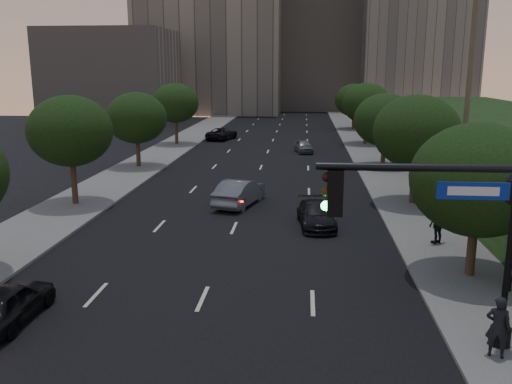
# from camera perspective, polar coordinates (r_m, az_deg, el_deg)

# --- Properties ---
(ground) EXTENTS (160.00, 160.00, 0.00)m
(ground) POSITION_cam_1_polar(r_m,az_deg,el_deg) (15.88, -9.14, -18.44)
(ground) COLOR black
(ground) RESTS_ON ground
(road_surface) EXTENTS (16.00, 140.00, 0.02)m
(road_surface) POSITION_cam_1_polar(r_m,az_deg,el_deg) (44.03, 0.31, 2.14)
(road_surface) COLOR black
(road_surface) RESTS_ON ground
(sidewalk_right) EXTENTS (4.50, 140.00, 0.15)m
(sidewalk_right) POSITION_cam_1_polar(r_m,az_deg,el_deg) (44.38, 13.63, 1.94)
(sidewalk_right) COLOR slate
(sidewalk_right) RESTS_ON ground
(sidewalk_left) EXTENTS (4.50, 140.00, 0.15)m
(sidewalk_left) POSITION_cam_1_polar(r_m,az_deg,el_deg) (46.00, -12.53, 2.37)
(sidewalk_left) COLOR slate
(sidewalk_left) RESTS_ON ground
(parapet_wall) EXTENTS (0.35, 90.00, 0.70)m
(parapet_wall) POSITION_cam_1_polar(r_m,az_deg,el_deg) (42.48, 18.69, 6.98)
(parapet_wall) COLOR slate
(parapet_wall) RESTS_ON embankment
(office_block_left) EXTENTS (26.00, 20.00, 32.00)m
(office_block_left) POSITION_cam_1_polar(r_m,az_deg,el_deg) (106.86, -4.64, 17.01)
(office_block_left) COLOR gray
(office_block_left) RESTS_ON ground
(office_block_mid) EXTENTS (22.00, 18.00, 26.00)m
(office_block_mid) POSITION_cam_1_polar(r_m,az_deg,el_deg) (115.24, 6.47, 15.17)
(office_block_mid) COLOR gray
(office_block_mid) RESTS_ON ground
(office_block_right) EXTENTS (20.00, 22.00, 36.00)m
(office_block_right) POSITION_cam_1_polar(r_m,az_deg,el_deg) (111.45, 16.35, 17.41)
(office_block_right) COLOR gray
(office_block_right) RESTS_ON ground
(office_block_filler) EXTENTS (18.00, 16.00, 14.00)m
(office_block_filler) POSITION_cam_1_polar(r_m,az_deg,el_deg) (88.22, -14.85, 11.66)
(office_block_filler) COLOR gray
(office_block_filler) RESTS_ON ground
(tree_right_a) EXTENTS (5.20, 5.20, 6.24)m
(tree_right_a) POSITION_cam_1_polar(r_m,az_deg,el_deg) (22.56, 22.34, 1.20)
(tree_right_a) COLOR #38281C
(tree_right_a) RESTS_ON ground
(tree_right_b) EXTENTS (5.20, 5.20, 6.74)m
(tree_right_b) POSITION_cam_1_polar(r_m,az_deg,el_deg) (34.00, 16.54, 6.10)
(tree_right_b) COLOR #38281C
(tree_right_b) RESTS_ON ground
(tree_right_c) EXTENTS (5.20, 5.20, 6.24)m
(tree_right_c) POSITION_cam_1_polar(r_m,az_deg,el_deg) (46.79, 13.41, 7.39)
(tree_right_c) COLOR #38281C
(tree_right_c) RESTS_ON ground
(tree_right_d) EXTENTS (5.20, 5.20, 6.74)m
(tree_right_d) POSITION_cam_1_polar(r_m,az_deg,el_deg) (60.61, 11.56, 9.12)
(tree_right_d) COLOR #38281C
(tree_right_d) RESTS_ON ground
(tree_right_e) EXTENTS (5.20, 5.20, 6.24)m
(tree_right_e) POSITION_cam_1_polar(r_m,az_deg,el_deg) (75.53, 10.29, 9.49)
(tree_right_e) COLOR #38281C
(tree_right_e) RESTS_ON ground
(tree_left_b) EXTENTS (5.00, 5.00, 6.71)m
(tree_left_b) POSITION_cam_1_polar(r_m,az_deg,el_deg) (34.25, -18.97, 6.09)
(tree_left_b) COLOR #38281C
(tree_left_b) RESTS_ON ground
(tree_left_c) EXTENTS (5.00, 5.00, 6.34)m
(tree_left_c) POSITION_cam_1_polar(r_m,az_deg,el_deg) (46.41, -12.47, 7.62)
(tree_left_c) COLOR #38281C
(tree_left_c) RESTS_ON ground
(tree_left_d) EXTENTS (5.00, 5.00, 6.71)m
(tree_left_d) POSITION_cam_1_polar(r_m,az_deg,el_deg) (59.86, -8.47, 9.25)
(tree_left_d) COLOR #38281C
(tree_left_d) RESTS_ON ground
(street_lamp) EXTENTS (0.64, 0.64, 5.62)m
(street_lamp) POSITION_cam_1_polar(r_m,az_deg,el_deg) (17.39, 24.99, -7.08)
(street_lamp) COLOR black
(street_lamp) RESTS_ON ground
(sedan_near_left) EXTENTS (1.70, 4.09, 1.39)m
(sedan_near_left) POSITION_cam_1_polar(r_m,az_deg,el_deg) (19.88, -24.66, -10.58)
(sedan_near_left) COLOR black
(sedan_near_left) RESTS_ON ground
(sedan_mid_left) EXTENTS (2.93, 5.20, 1.62)m
(sedan_mid_left) POSITION_cam_1_polar(r_m,az_deg,el_deg) (33.15, -1.72, -0.03)
(sedan_mid_left) COLOR slate
(sedan_mid_left) RESTS_ON ground
(sedan_far_left) EXTENTS (3.57, 5.49, 1.40)m
(sedan_far_left) POSITION_cam_1_polar(r_m,az_deg,el_deg) (64.31, -3.60, 6.14)
(sedan_far_left) COLOR black
(sedan_far_left) RESTS_ON ground
(sedan_near_right) EXTENTS (2.26, 4.55, 1.27)m
(sedan_near_right) POSITION_cam_1_polar(r_m,az_deg,el_deg) (28.91, 6.36, -2.40)
(sedan_near_right) COLOR black
(sedan_near_right) RESTS_ON ground
(sedan_far_right) EXTENTS (2.19, 3.95, 1.27)m
(sedan_far_right) POSITION_cam_1_polar(r_m,az_deg,el_deg) (54.45, 5.03, 4.82)
(sedan_far_right) COLOR slate
(sedan_far_right) RESTS_ON ground
(pedestrian_a) EXTENTS (0.77, 0.63, 1.83)m
(pedestrian_a) POSITION_cam_1_polar(r_m,az_deg,el_deg) (17.23, 24.12, -12.82)
(pedestrian_a) COLOR black
(pedestrian_a) RESTS_ON sidewalk_right
(pedestrian_c) EXTENTS (1.16, 0.99, 1.87)m
(pedestrian_c) POSITION_cam_1_polar(r_m,az_deg,el_deg) (26.80, 18.63, -3.24)
(pedestrian_c) COLOR black
(pedestrian_c) RESTS_ON sidewalk_right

